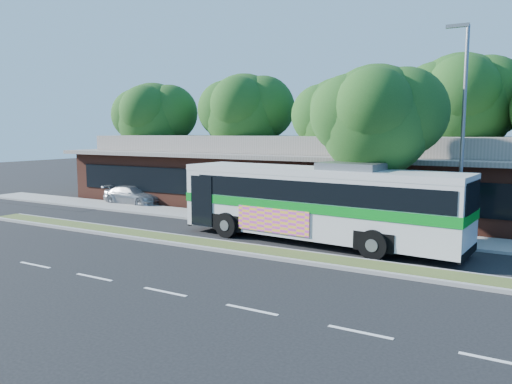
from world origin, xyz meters
TOP-DOWN VIEW (x-y plane):
  - ground at (0.00, 0.00)m, footprint 120.00×120.00m
  - median_strip at (0.00, 0.60)m, footprint 26.00×1.10m
  - sidewalk at (0.00, 6.40)m, footprint 44.00×2.60m
  - parking_lot at (-18.00, 10.00)m, footprint 14.00×12.00m
  - plaza_building at (0.00, 12.99)m, footprint 33.20×11.20m
  - lamp_post at (9.56, 6.00)m, footprint 0.93×0.18m
  - tree_bg_a at (-14.58, 15.14)m, footprint 6.47×5.80m
  - tree_bg_b at (-6.57, 16.14)m, footprint 6.69×6.00m
  - tree_bg_c at (1.40, 15.13)m, footprint 6.24×5.60m
  - tree_bg_d at (8.45, 16.15)m, footprint 6.91×6.20m
  - transit_bus at (4.32, 3.36)m, footprint 12.63×3.69m
  - sedan at (-10.58, 7.80)m, footprint 4.20×1.72m
  - sidewalk_tree at (6.50, 5.42)m, footprint 5.42×4.86m

SIDE VIEW (x-z plane):
  - ground at x=0.00m, z-range 0.00..0.00m
  - parking_lot at x=-18.00m, z-range 0.00..0.01m
  - sidewalk at x=0.00m, z-range 0.00..0.12m
  - median_strip at x=0.00m, z-range 0.00..0.15m
  - sedan at x=-10.58m, z-range 0.00..1.22m
  - transit_bus at x=4.32m, z-range 0.20..3.70m
  - plaza_building at x=0.00m, z-range -0.10..4.35m
  - lamp_post at x=9.56m, z-range 0.37..9.44m
  - sidewalk_tree at x=6.50m, z-range 1.49..9.10m
  - tree_bg_c at x=1.40m, z-range 1.46..9.72m
  - tree_bg_a at x=-14.58m, z-range 1.55..10.18m
  - tree_bg_b at x=-6.57m, z-range 1.64..10.64m
  - tree_bg_d at x=8.45m, z-range 1.73..11.10m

